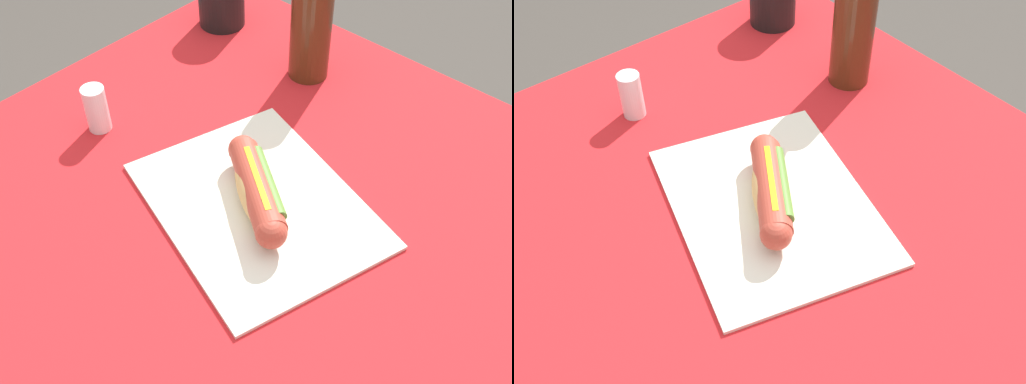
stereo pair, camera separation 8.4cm
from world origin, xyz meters
TOP-DOWN VIEW (x-y plane):
  - dining_table at (0.00, 0.00)m, footprint 1.06×0.89m
  - paper_wrapper at (-0.06, -0.00)m, footprint 0.39×0.34m
  - hot_dog at (-0.06, -0.00)m, footprint 0.17×0.13m
  - soda_bottle at (-0.20, 0.29)m, footprint 0.07×0.07m
  - salt_shaker at (-0.35, -0.04)m, footprint 0.04×0.04m

SIDE VIEW (x-z plane):
  - dining_table at x=0.00m, z-range 0.23..0.97m
  - paper_wrapper at x=-0.06m, z-range 0.74..0.74m
  - hot_dog at x=-0.06m, z-range 0.75..0.80m
  - salt_shaker at x=-0.35m, z-range 0.74..0.81m
  - soda_bottle at x=-0.20m, z-range 0.72..0.97m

